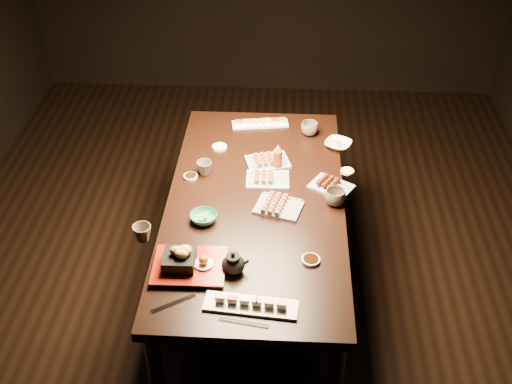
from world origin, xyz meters
TOP-DOWN VIEW (x-y plane):
  - ground at (0.00, 0.00)m, footprint 5.00×5.00m
  - dining_table at (0.03, -0.18)m, footprint 1.40×1.99m
  - sushi_platter_near at (0.05, -0.90)m, footprint 0.40×0.15m
  - sushi_platter_far at (0.02, 0.58)m, footprint 0.35×0.14m
  - yakitori_plate_center at (0.09, 0.00)m, footprint 0.23×0.17m
  - yakitori_plate_right at (0.15, -0.23)m, footprint 0.26×0.22m
  - yakitori_plate_left at (0.08, 0.17)m, footprint 0.27×0.22m
  - tsukune_plate at (0.42, -0.04)m, footprint 0.26×0.24m
  - edamame_bowl_green at (-0.21, -0.35)m, footprint 0.15×0.15m
  - edamame_bowl_cream at (0.48, 0.36)m, footprint 0.19×0.19m
  - tempura_tray at (-0.23, -0.69)m, footprint 0.33×0.26m
  - teacup_near_left at (-0.48, -0.51)m, footprint 0.12×0.12m
  - teacup_mid_right at (0.43, -0.18)m, footprint 0.14×0.14m
  - teacup_far_left at (-0.25, 0.05)m, footprint 0.11×0.11m
  - teacup_far_right at (0.31, 0.48)m, footprint 0.13×0.13m
  - teapot at (-0.04, -0.69)m, footprint 0.14×0.14m
  - condiment_bottle at (0.14, 0.13)m, footprint 0.06×0.06m
  - sauce_dish_west at (-0.32, 0.01)m, footprint 0.10×0.10m
  - sauce_dish_east at (0.51, 0.11)m, footprint 0.10×0.10m
  - sauce_dish_se at (0.31, -0.61)m, footprint 0.12×0.12m
  - sauce_dish_nw at (-0.20, 0.31)m, footprint 0.11×0.11m
  - chopsticks_near at (-0.27, -0.90)m, footprint 0.18×0.12m
  - chopsticks_se at (0.03, -0.99)m, footprint 0.21×0.05m

SIDE VIEW (x-z plane):
  - ground at x=0.00m, z-range 0.00..0.00m
  - dining_table at x=0.03m, z-range 0.00..0.75m
  - chopsticks_near at x=-0.27m, z-range 0.75..0.76m
  - chopsticks_se at x=0.03m, z-range 0.75..0.76m
  - sauce_dish_east at x=0.51m, z-range 0.75..0.76m
  - sauce_dish_west at x=-0.32m, z-range 0.75..0.76m
  - sauce_dish_nw at x=-0.20m, z-range 0.75..0.76m
  - sauce_dish_se at x=0.31m, z-range 0.75..0.77m
  - edamame_bowl_cream at x=0.48m, z-range 0.75..0.79m
  - sushi_platter_far at x=0.02m, z-range 0.75..0.79m
  - edamame_bowl_green at x=-0.21m, z-range 0.75..0.79m
  - sushi_platter_near at x=0.05m, z-range 0.75..0.80m
  - tsukune_plate at x=0.42m, z-range 0.75..0.80m
  - yakitori_plate_right at x=0.15m, z-range 0.75..0.81m
  - yakitori_plate_center at x=0.09m, z-range 0.75..0.81m
  - yakitori_plate_left at x=0.08m, z-range 0.75..0.81m
  - teacup_far_left at x=-0.25m, z-range 0.75..0.83m
  - teacup_far_right at x=0.31m, z-range 0.75..0.83m
  - teacup_near_left at x=-0.48m, z-range 0.75..0.83m
  - teacup_mid_right at x=0.43m, z-range 0.75..0.83m
  - teapot at x=-0.04m, z-range 0.75..0.85m
  - tempura_tray at x=-0.23m, z-range 0.75..0.87m
  - condiment_bottle at x=0.14m, z-range 0.75..0.90m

